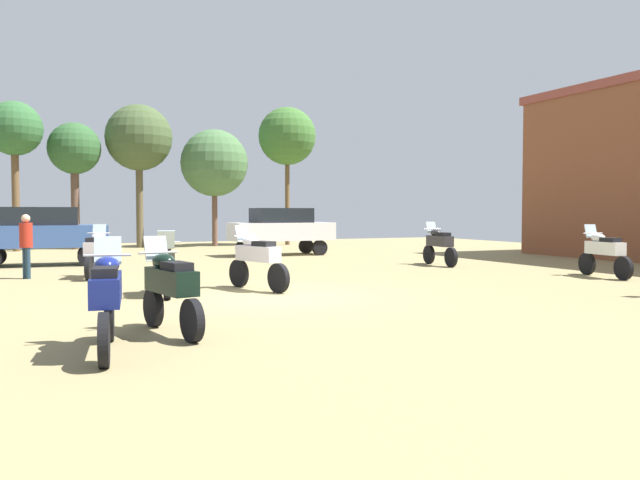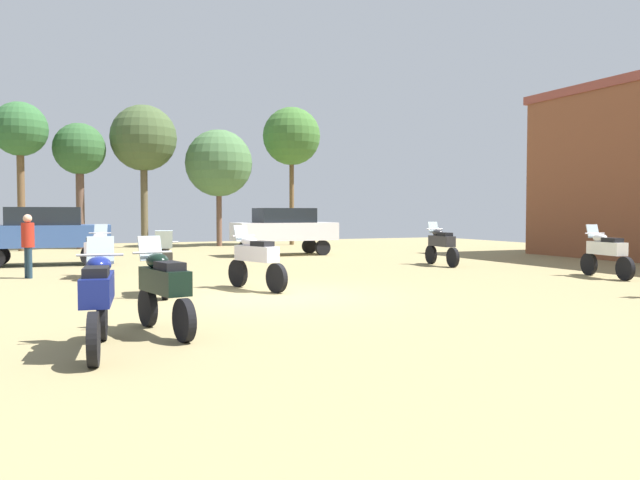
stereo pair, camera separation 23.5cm
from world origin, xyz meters
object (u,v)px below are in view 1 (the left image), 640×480
(car_1, at_px, (41,231))
(tree_7, at_px, (14,131))
(motorcycle_9, at_px, (439,244))
(tree_1, at_px, (214,163))
(motorcycle_10, at_px, (106,296))
(tree_4, at_px, (287,137))
(car_4, at_px, (281,228))
(person_1, at_px, (26,241))
(tree_5, at_px, (139,139))
(motorcycle_7, at_px, (164,263))
(motorcycle_3, at_px, (257,258))
(tree_6, at_px, (74,151))
(motorcycle_2, at_px, (604,252))
(motorcycle_11, at_px, (95,252))
(motorcycle_8, at_px, (170,287))

(car_1, relative_size, tree_7, 0.63)
(motorcycle_9, xyz_separation_m, car_1, (-12.46, 5.53, 0.44))
(tree_1, bearing_deg, tree_7, -176.94)
(motorcycle_10, relative_size, tree_4, 0.30)
(motorcycle_9, relative_size, car_4, 0.50)
(person_1, bearing_deg, tree_5, 138.09)
(motorcycle_10, relative_size, car_1, 0.52)
(tree_1, bearing_deg, car_4, -85.53)
(motorcycle_7, height_order, car_4, car_4)
(car_4, relative_size, tree_7, 0.62)
(person_1, bearing_deg, motorcycle_3, 22.64)
(motorcycle_3, height_order, motorcycle_7, motorcycle_3)
(car_4, relative_size, tree_1, 0.69)
(car_4, relative_size, tree_4, 0.56)
(car_4, bearing_deg, car_1, 98.80)
(tree_7, bearing_deg, tree_6, 11.98)
(tree_1, bearing_deg, tree_5, 176.84)
(motorcycle_2, bearing_deg, motorcycle_10, -152.30)
(motorcycle_10, xyz_separation_m, person_1, (-1.01, 10.57, 0.30))
(motorcycle_3, relative_size, car_1, 0.49)
(motorcycle_11, height_order, tree_5, tree_5)
(motorcycle_7, relative_size, tree_4, 0.27)
(car_4, bearing_deg, motorcycle_11, 128.54)
(person_1, bearing_deg, motorcycle_7, 6.15)
(motorcycle_7, relative_size, motorcycle_9, 0.97)
(motorcycle_9, distance_m, tree_1, 16.21)
(motorcycle_3, bearing_deg, car_1, 97.89)
(motorcycle_3, xyz_separation_m, tree_5, (0.29, 19.52, 4.86))
(tree_4, height_order, tree_5, tree_4)
(motorcycle_7, relative_size, car_4, 0.48)
(car_1, distance_m, tree_4, 16.70)
(motorcycle_9, bearing_deg, tree_1, 108.64)
(motorcycle_9, xyz_separation_m, tree_5, (-7.65, 15.55, 4.87))
(motorcycle_10, distance_m, motorcycle_11, 10.10)
(motorcycle_9, relative_size, motorcycle_11, 1.03)
(motorcycle_8, bearing_deg, motorcycle_9, 27.55)
(motorcycle_2, height_order, motorcycle_3, motorcycle_3)
(motorcycle_9, distance_m, tree_4, 15.99)
(motorcycle_7, relative_size, tree_7, 0.30)
(motorcycle_9, relative_size, car_1, 0.49)
(motorcycle_11, distance_m, tree_5, 16.15)
(motorcycle_11, relative_size, person_1, 1.18)
(motorcycle_7, xyz_separation_m, person_1, (-2.76, 5.15, 0.33))
(tree_6, bearing_deg, tree_1, -0.35)
(motorcycle_2, bearing_deg, car_1, 153.47)
(motorcycle_8, bearing_deg, motorcycle_3, 46.76)
(tree_5, bearing_deg, person_1, -109.89)
(motorcycle_3, relative_size, motorcycle_7, 1.04)
(motorcycle_11, bearing_deg, tree_1, 80.35)
(motorcycle_11, xyz_separation_m, tree_6, (0.38, 14.83, 4.12))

